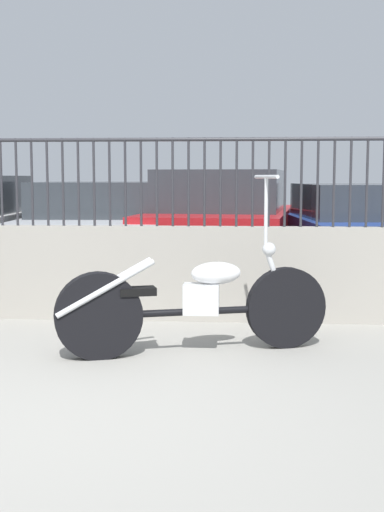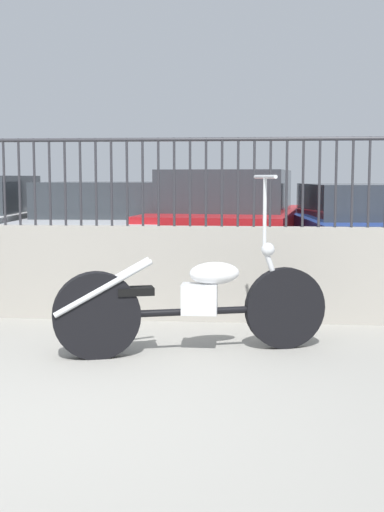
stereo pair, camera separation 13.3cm
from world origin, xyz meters
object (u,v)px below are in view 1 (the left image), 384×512
at_px(car_blue, 366,232).
at_px(motorcycle_black, 180,305).
at_px(car_silver, 102,228).
at_px(car_red, 223,225).

bearing_deg(car_blue, motorcycle_black, 147.00).
distance_m(motorcycle_black, car_silver, 4.71).
bearing_deg(car_silver, car_blue, -102.02).
height_order(motorcycle_black, car_silver, motorcycle_black).
bearing_deg(car_blue, car_red, 74.35).
height_order(car_silver, car_red, car_red).
relative_size(motorcycle_black, car_red, 0.52).
bearing_deg(car_red, car_blue, -94.64).
relative_size(motorcycle_black, car_blue, 0.45).
height_order(car_silver, car_blue, car_silver).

